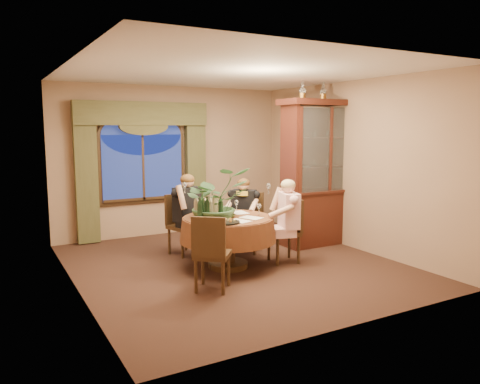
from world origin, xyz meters
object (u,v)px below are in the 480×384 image
stoneware_vase (216,207)px  chair_right (284,231)px  olive_bowl (230,216)px  oil_lamp_right (343,91)px  chair_back_right (248,223)px  chair_front_left (212,252)px  centerpiece_plant (215,175)px  wine_bottle_5 (221,208)px  china_cabinet (321,173)px  wine_bottle_0 (200,209)px  oil_lamp_left (303,89)px  wine_bottle_3 (202,205)px  wine_bottle_2 (196,207)px  wine_bottle_1 (207,208)px  oil_lamp_center (323,90)px  dining_table (228,242)px  person_pink (289,222)px  wine_bottle_4 (210,207)px  person_scarf (244,215)px  chair_back (184,225)px  person_back (187,215)px

stoneware_vase → chair_right: bearing=-18.6°
olive_bowl → oil_lamp_right: bearing=12.3°
chair_back_right → chair_front_left: bearing=94.5°
centerpiece_plant → wine_bottle_5: 0.50m
china_cabinet → wine_bottle_0: 2.66m
oil_lamp_left → stoneware_vase: 2.53m
wine_bottle_3 → wine_bottle_2: bearing=-150.5°
wine_bottle_1 → wine_bottle_2: size_ratio=1.00×
oil_lamp_center → wine_bottle_5: 2.93m
wine_bottle_1 → wine_bottle_5: 0.19m
wine_bottle_1 → dining_table: bearing=8.5°
wine_bottle_0 → chair_front_left: bearing=-101.2°
person_pink → wine_bottle_4: person_pink is taller
wine_bottle_3 → chair_right: bearing=-17.5°
person_scarf → centerpiece_plant: (-0.77, -0.54, 0.75)m
oil_lamp_left → stoneware_vase: (-1.77, -0.34, -1.78)m
chair_back_right → stoneware_vase: size_ratio=3.55×
person_pink → centerpiece_plant: centerpiece_plant is taller
oil_lamp_right → chair_back: oil_lamp_right is taller
china_cabinet → centerpiece_plant: china_cabinet is taller
china_cabinet → person_back: bearing=171.3°
oil_lamp_right → stoneware_vase: bearing=-172.6°
wine_bottle_3 → wine_bottle_5: same height
person_pink → person_back: size_ratio=0.97×
dining_table → wine_bottle_3: 0.66m
china_cabinet → chair_right: china_cabinet is taller
person_back → wine_bottle_5: 1.01m
dining_table → oil_lamp_left: 2.88m
oil_lamp_left → wine_bottle_2: bearing=-170.0°
wine_bottle_3 → wine_bottle_4: size_ratio=1.00×
dining_table → oil_lamp_center: size_ratio=4.11×
dining_table → chair_back: chair_back is taller
china_cabinet → oil_lamp_left: (-0.44, 0.00, 1.42)m
dining_table → oil_lamp_center: (2.10, 0.50, 2.29)m
oil_lamp_right → oil_lamp_left: bearing=180.0°
oil_lamp_right → chair_front_left: 4.03m
wine_bottle_0 → chair_right: bearing=-3.5°
centerpiece_plant → wine_bottle_2: 0.53m
person_scarf → olive_bowl: 0.95m
dining_table → wine_bottle_5: size_ratio=4.24×
oil_lamp_center → wine_bottle_4: oil_lamp_center is taller
chair_back_right → person_scarf: bearing=18.5°
chair_front_left → chair_right: bearing=60.8°
china_cabinet → olive_bowl: bearing=-165.2°
chair_back_right → chair_front_left: same height
dining_table → person_back: bearing=107.7°
olive_bowl → person_scarf: bearing=48.5°
person_pink → wine_bottle_1: person_pink is taller
dining_table → china_cabinet: size_ratio=0.56×
person_pink → wine_bottle_1: bearing=96.9°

